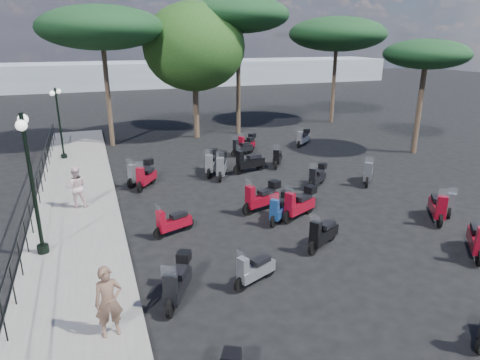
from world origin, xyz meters
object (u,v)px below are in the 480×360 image
object	(u,v)px
woman	(109,302)
scooter_13	(323,234)
scooter_8	(262,198)
scooter_16	(243,147)
lamp_post_1	(31,177)
scooter_3	(146,178)
scooter_1	(178,283)
scooter_9	(249,162)
lamp_post_2	(59,119)
broadleaf_tree	(194,47)
scooter_7	(280,209)
scooter_10	(222,166)
pine_1	(337,34)
scooter_25	(438,208)
pedestrian_far	(76,187)
scooter_4	(140,173)
scooter_21	(246,144)
scooter_6	(255,270)
scooter_19	(317,177)
pine_2	(101,28)
pine_3	(426,55)
scooter_2	(173,223)
scooter_26	(368,173)
pine_0	(238,15)
scooter_14	(300,204)
scooter_20	(277,158)
scooter_15	(211,163)
scooter_24	(450,203)
scooter_27	(303,138)
scooter_18	(478,240)

from	to	relation	value
woman	scooter_13	size ratio (longest dim) A/B	1.10
scooter_8	scooter_16	bearing A→B (deg)	-33.57
lamp_post_1	scooter_3	size ratio (longest dim) A/B	2.88
scooter_1	scooter_9	bearing A→B (deg)	-92.17
lamp_post_2	broadleaf_tree	size ratio (longest dim) A/B	0.44
scooter_7	scooter_10	bearing A→B (deg)	-38.21
pine_1	scooter_25	bearing A→B (deg)	-109.39
pedestrian_far	broadleaf_tree	bearing A→B (deg)	-120.18
pedestrian_far	scooter_3	world-z (taller)	pedestrian_far
scooter_1	scooter_4	bearing A→B (deg)	-63.57
scooter_4	scooter_21	size ratio (longest dim) A/B	0.96
lamp_post_1	scooter_1	bearing A→B (deg)	-50.55
scooter_3	scooter_6	bearing A→B (deg)	134.66
scooter_6	scooter_7	distance (m)	4.16
scooter_19	pine_2	size ratio (longest dim) A/B	0.16
scooter_13	pine_3	xyz separation A→B (m)	(10.52, 8.22, 4.80)
scooter_6	scooter_7	size ratio (longest dim) A/B	1.12
scooter_8	scooter_2	bearing A→B (deg)	85.15
scooter_3	scooter_26	world-z (taller)	scooter_26
scooter_13	pine_0	size ratio (longest dim) A/B	0.17
scooter_16	pine_1	xyz separation A→B (m)	(9.49, 6.62, 5.84)
scooter_16	scooter_26	distance (m)	7.20
woman	scooter_14	world-z (taller)	woman
scooter_20	pine_3	world-z (taller)	pine_3
pine_1	scooter_1	bearing A→B (deg)	-129.69
scooter_10	scooter_19	xyz separation A→B (m)	(3.49, -2.61, -0.07)
lamp_post_1	scooter_9	bearing A→B (deg)	29.55
lamp_post_2	scooter_19	distance (m)	13.25
scooter_6	scooter_13	distance (m)	2.96
scooter_15	pine_3	xyz separation A→B (m)	(11.69, -0.04, 4.74)
broadleaf_tree	pine_0	xyz separation A→B (m)	(2.91, 0.21, 1.85)
scooter_6	scooter_26	distance (m)	9.64
pedestrian_far	scooter_13	world-z (taller)	pedestrian_far
pine_0	pine_3	size ratio (longest dim) A/B	1.40
woman	scooter_3	distance (m)	9.78
lamp_post_2	pine_0	distance (m)	12.37
pine_0	scooter_1	bearing A→B (deg)	-113.81
lamp_post_1	scooter_24	world-z (taller)	lamp_post_1
scooter_4	scooter_15	size ratio (longest dim) A/B	0.82
scooter_9	scooter_27	bearing A→B (deg)	-65.84
scooter_18	pine_3	bearing A→B (deg)	-83.23
pedestrian_far	broadleaf_tree	size ratio (longest dim) A/B	0.19
scooter_10	scooter_2	bearing A→B (deg)	80.92
scooter_7	scooter_10	xyz separation A→B (m)	(-0.47, 5.37, 0.06)
scooter_10	scooter_27	world-z (taller)	scooter_10
scooter_4	pine_3	distance (m)	15.76
scooter_3	scooter_9	size ratio (longest dim) A/B	0.80
scooter_3	scooter_7	world-z (taller)	scooter_3
scooter_20	scooter_2	bearing A→B (deg)	74.20
scooter_20	scooter_16	bearing A→B (deg)	-39.02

